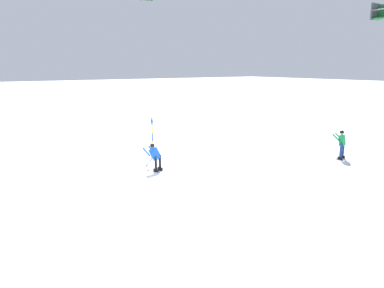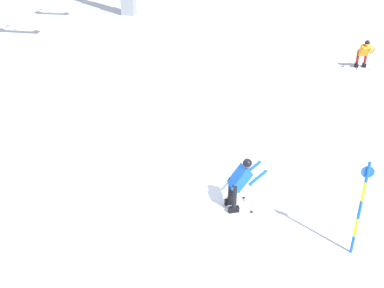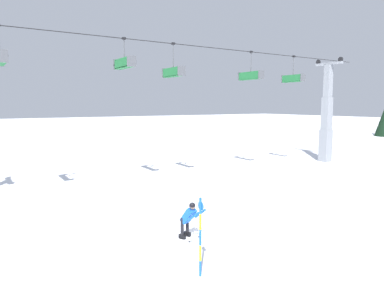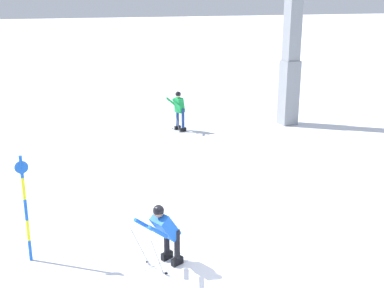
% 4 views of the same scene
% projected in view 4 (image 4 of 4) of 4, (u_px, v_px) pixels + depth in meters
% --- Properties ---
extents(ground_plane, '(260.00, 260.00, 0.00)m').
position_uv_depth(ground_plane, '(205.00, 273.00, 10.42)').
color(ground_plane, white).
extents(skier_carving_main, '(1.16, 1.75, 1.62)m').
position_uv_depth(skier_carving_main, '(165.00, 230.00, 10.47)').
color(skier_carving_main, white).
rests_on(skier_carving_main, ground_plane).
extents(lift_tower_near, '(0.72, 2.62, 9.28)m').
position_uv_depth(lift_tower_near, '(292.00, 38.00, 21.47)').
color(lift_tower_near, gray).
rests_on(lift_tower_near, ground_plane).
extents(trail_marker_pole, '(0.07, 0.28, 2.45)m').
position_uv_depth(trail_marker_pole, '(26.00, 206.00, 10.55)').
color(trail_marker_pole, blue).
rests_on(trail_marker_pole, ground_plane).
extents(skier_distant_uphill, '(0.93, 1.78, 1.78)m').
position_uv_depth(skier_distant_uphill, '(179.00, 108.00, 21.14)').
color(skier_distant_uphill, white).
rests_on(skier_distant_uphill, ground_plane).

